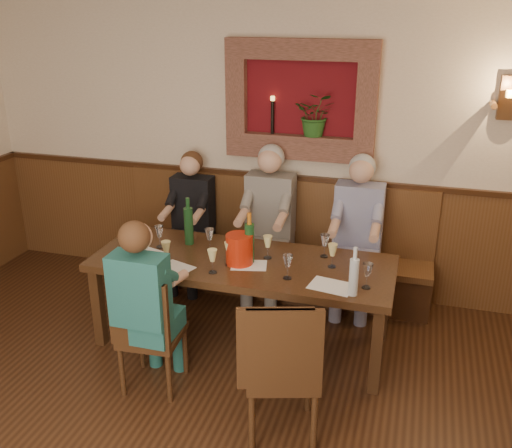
{
  "coord_description": "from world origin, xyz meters",
  "views": [
    {
      "loc": [
        1.27,
        -2.08,
        2.66
      ],
      "look_at": [
        0.1,
        1.9,
        1.05
      ],
      "focal_mm": 40.0,
      "sensor_mm": 36.0,
      "label": 1
    }
  ],
  "objects": [
    {
      "name": "bench",
      "position": [
        0.0,
        2.79,
        0.33
      ],
      "size": [
        3.0,
        0.45,
        1.11
      ],
      "color": "#381E0F",
      "rests_on": "ground"
    },
    {
      "name": "wine_glass_9",
      "position": [
        -0.14,
        1.57,
        0.85
      ],
      "size": [
        0.08,
        0.08,
        0.19
      ],
      "primitive_type": null,
      "color": "#E9DC8B",
      "rests_on": "dining_table"
    },
    {
      "name": "person_bench_mid",
      "position": [
        -0.02,
        2.69,
        0.61
      ],
      "size": [
        0.44,
        0.54,
        1.48
      ],
      "color": "#5A5452",
      "rests_on": "ground"
    },
    {
      "name": "tasting_sheet_a",
      "position": [
        -0.78,
        1.75,
        0.75
      ],
      "size": [
        0.34,
        0.28,
        0.0
      ],
      "primitive_type": "cube",
      "rotation": [
        0.0,
        0.0,
        -0.3
      ],
      "color": "white",
      "rests_on": "dining_table"
    },
    {
      "name": "room_shell",
      "position": [
        0.0,
        0.0,
        1.89
      ],
      "size": [
        6.04,
        6.04,
        2.82
      ],
      "color": "beige",
      "rests_on": "ground"
    },
    {
      "name": "wine_glass_0",
      "position": [
        -0.95,
        1.69,
        0.85
      ],
      "size": [
        0.08,
        0.08,
        0.19
      ],
      "primitive_type": null,
      "color": "#E9DC8B",
      "rests_on": "dining_table"
    },
    {
      "name": "person_chair_front",
      "position": [
        -0.45,
        1.07,
        0.56
      ],
      "size": [
        0.39,
        0.48,
        1.35
      ],
      "color": "navy",
      "rests_on": "ground"
    },
    {
      "name": "person_bench_right",
      "position": [
        0.8,
        2.69,
        0.6
      ],
      "size": [
        0.43,
        0.53,
        1.45
      ],
      "color": "navy",
      "rests_on": "ground"
    },
    {
      "name": "wine_glass_8",
      "position": [
        1.0,
        1.65,
        0.85
      ],
      "size": [
        0.08,
        0.08,
        0.19
      ],
      "primitive_type": null,
      "color": "white",
      "rests_on": "dining_table"
    },
    {
      "name": "wine_bottle_green_a",
      "position": [
        0.07,
        1.83,
        0.92
      ],
      "size": [
        0.08,
        0.08,
        0.41
      ],
      "rotation": [
        0.0,
        0.0,
        0.12
      ],
      "color": "#19471E",
      "rests_on": "dining_table"
    },
    {
      "name": "wine_glass_5",
      "position": [
        0.19,
        1.94,
        0.85
      ],
      "size": [
        0.08,
        0.08,
        0.19
      ],
      "primitive_type": null,
      "color": "#E9DC8B",
      "rests_on": "dining_table"
    },
    {
      "name": "chair_near_right",
      "position": [
        0.58,
        0.88,
        0.3
      ],
      "size": [
        0.57,
        0.57,
        1.03
      ],
      "rotation": [
        0.0,
        0.0,
        0.3
      ],
      "color": "black",
      "rests_on": "ground"
    },
    {
      "name": "wall_niche",
      "position": [
        0.24,
        2.94,
        1.81
      ],
      "size": [
        1.36,
        0.3,
        1.06
      ],
      "color": "maroon",
      "rests_on": "ground"
    },
    {
      "name": "tasting_sheet_c",
      "position": [
        0.76,
        1.6,
        0.75
      ],
      "size": [
        0.34,
        0.27,
        0.0
      ],
      "primitive_type": "cube",
      "rotation": [
        0.0,
        0.0,
        -0.17
      ],
      "color": "white",
      "rests_on": "dining_table"
    },
    {
      "name": "dining_table",
      "position": [
        0.0,
        1.85,
        0.68
      ],
      "size": [
        2.4,
        0.9,
        0.75
      ],
      "color": "black",
      "rests_on": "ground"
    },
    {
      "name": "chair_near_left",
      "position": [
        -0.45,
        1.1,
        0.27
      ],
      "size": [
        0.44,
        0.44,
        0.94
      ],
      "rotation": [
        0.0,
        0.0,
        0.08
      ],
      "color": "black",
      "rests_on": "ground"
    },
    {
      "name": "wine_bottle_green_b",
      "position": [
        -0.53,
        2.04,
        0.92
      ],
      "size": [
        0.08,
        0.08,
        0.41
      ],
      "rotation": [
        0.0,
        0.0,
        0.03
      ],
      "color": "#19471E",
      "rests_on": "dining_table"
    },
    {
      "name": "water_bottle",
      "position": [
        0.92,
        1.52,
        0.9
      ],
      "size": [
        0.09,
        0.09,
        0.36
      ],
      "rotation": [
        0.0,
        0.0,
        -0.35
      ],
      "color": "silver",
      "rests_on": "dining_table"
    },
    {
      "name": "wainscoting",
      "position": [
        0.0,
        -0.0,
        0.59
      ],
      "size": [
        6.02,
        6.02,
        1.15
      ],
      "color": "#593419",
      "rests_on": "ground"
    },
    {
      "name": "wine_glass_2",
      "position": [
        -0.54,
        1.61,
        0.85
      ],
      "size": [
        0.08,
        0.08,
        0.19
      ],
      "primitive_type": null,
      "color": "#E9DC8B",
      "rests_on": "dining_table"
    },
    {
      "name": "wall_sconce",
      "position": [
        1.9,
        2.93,
        1.94
      ],
      "size": [
        0.25,
        0.2,
        0.35
      ],
      "color": "#593419",
      "rests_on": "ground"
    },
    {
      "name": "wine_glass_6",
      "position": [
        0.42,
        1.63,
        0.85
      ],
      "size": [
        0.08,
        0.08,
        0.19
      ],
      "primitive_type": null,
      "color": "white",
      "rests_on": "dining_table"
    },
    {
      "name": "tasting_sheet_d",
      "position": [
        -0.45,
        1.57,
        0.75
      ],
      "size": [
        0.31,
        0.26,
        0.0
      ],
      "primitive_type": "cube",
      "rotation": [
        0.0,
        0.0,
        -0.33
      ],
      "color": "white",
      "rests_on": "dining_table"
    },
    {
      "name": "wine_glass_7",
      "position": [
        0.71,
        1.92,
        0.85
      ],
      "size": [
        0.08,
        0.08,
        0.19
      ],
      "primitive_type": null,
      "color": "#E9DC8B",
      "rests_on": "dining_table"
    },
    {
      "name": "person_bench_left",
      "position": [
        -0.8,
        2.69,
        0.56
      ],
      "size": [
        0.39,
        0.48,
        1.36
      ],
      "color": "black",
      "rests_on": "ground"
    },
    {
      "name": "wine_glass_1",
      "position": [
        -0.74,
        1.9,
        0.85
      ],
      "size": [
        0.08,
        0.08,
        0.19
      ],
      "primitive_type": null,
      "color": "white",
      "rests_on": "dining_table"
    },
    {
      "name": "wine_glass_4",
      "position": [
        -0.07,
        1.74,
        0.85
      ],
      "size": [
        0.08,
        0.08,
        0.19
      ],
      "primitive_type": null,
      "color": "#E9DC8B",
      "rests_on": "dining_table"
    },
    {
      "name": "wine_glass_3",
      "position": [
        -0.31,
        1.96,
        0.85
      ],
      "size": [
        0.08,
        0.08,
        0.19
      ],
      "primitive_type": null,
      "color": "white",
      "rests_on": "dining_table"
    },
    {
      "name": "spittoon_bucket",
      "position": [
        -0.0,
        1.78,
        0.87
      ],
      "size": [
        0.21,
        0.21,
        0.24
      ],
      "primitive_type": "cylinder",
      "rotation": [
        0.0,
        0.0,
        0.0
      ],
      "color": "#B7210B",
      "rests_on": "dining_table"
    },
    {
      "name": "tasting_sheet_b",
      "position": [
        0.08,
        1.77,
        0.75
      ],
      "size": [
        0.31,
        0.25,
        0.0
      ],
      "primitive_type": "cube",
      "rotation": [
        0.0,
        0.0,
        0.23
      ],
      "color": "white",
      "rests_on": "dining_table"
    },
    {
      "name": "wine_glass_10",
      "position": [
        0.62,
        2.1,
        0.85
      ],
      "size": [
        0.08,
        0.08,
        0.19
      ],
      "primitive_type": null,
      "color": "white",
      "rests_on": "dining_table"
    }
  ]
}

